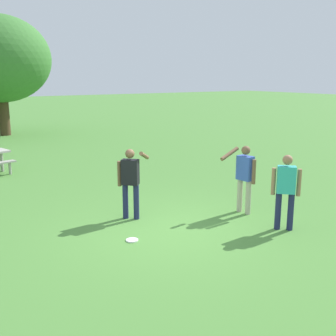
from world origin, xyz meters
The scene contains 5 objects.
ground_plane centered at (0.00, 0.00, 0.00)m, with size 120.00×120.00×0.00m, color #4C8438.
person_thrower centered at (2.14, -1.38, 0.94)m, with size 0.46×0.46×1.64m.
person_catcher centered at (-0.28, 1.04, 0.96)m, with size 0.84×0.47×1.64m.
person_bystander centered at (2.18, -0.09, 0.96)m, with size 0.73×0.61×1.64m.
frisbee centered at (-0.90, -0.16, 0.01)m, with size 0.25×0.25×0.03m, color white.
Camera 1 is at (-4.53, -7.07, 3.25)m, focal length 44.05 mm.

